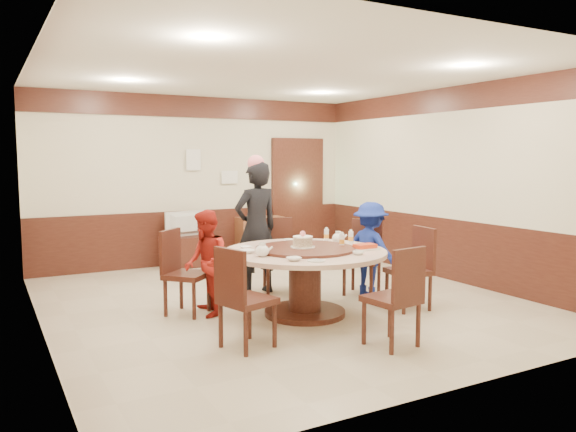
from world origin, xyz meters
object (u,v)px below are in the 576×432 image
birthday_cake (303,242)px  television (187,224)px  thermos (257,206)px  banquet_table (305,269)px  tv_stand (188,251)px  shrimp_platter (365,247)px  person_blue (371,249)px  person_red (206,263)px  side_cabinet (260,238)px  person_standing (256,228)px

birthday_cake → television: 3.40m
birthday_cake → thermos: bearing=72.6°
banquet_table → birthday_cake: (-0.02, 0.01, 0.31)m
banquet_table → tv_stand: banquet_table is taller
shrimp_platter → person_blue: bearing=48.7°
birthday_cake → banquet_table: bearing=-30.4°
banquet_table → shrimp_platter: size_ratio=6.14×
person_red → shrimp_platter: person_red is taller
person_red → tv_stand: person_red is taller
television → side_cabinet: 1.37m
person_blue → tv_stand: (-1.44, 3.04, -0.36)m
person_standing → person_red: bearing=28.3°
person_standing → television: bearing=-91.6°
tv_stand → television: size_ratio=1.19×
person_red → person_blue: 2.19m
person_blue → side_cabinet: person_blue is taller
birthday_cake → side_cabinet: size_ratio=0.34×
person_standing → thermos: (1.08, 2.23, 0.07)m
banquet_table → birthday_cake: birthday_cake is taller
banquet_table → thermos: size_ratio=4.85×
thermos → side_cabinet: bearing=0.0°
television → thermos: thermos is taller
shrimp_platter → television: 3.80m
person_standing → tv_stand: person_standing is taller
birthday_cake → shrimp_platter: (0.64, -0.31, -0.07)m
banquet_table → television: 3.41m
thermos → person_blue: bearing=-87.2°
tv_stand → banquet_table: bearing=-85.9°
birthday_cake → television: (-0.22, 3.39, -0.14)m
person_red → thermos: person_red is taller
thermos → television: bearing=-178.7°
tv_stand → person_blue: bearing=-64.6°
person_blue → shrimp_platter: bearing=120.9°
person_red → shrimp_platter: size_ratio=4.02×
person_standing → birthday_cake: 1.19m
person_standing → thermos: size_ratio=4.57×
banquet_table → side_cabinet: 3.60m
side_cabinet → person_standing: bearing=-116.8°
shrimp_platter → thermos: bearing=83.4°
banquet_table → shrimp_platter: 0.73m
shrimp_platter → side_cabinet: 3.78m
person_standing → side_cabinet: size_ratio=2.17×
birthday_cake → tv_stand: (-0.22, 3.39, -0.59)m
banquet_table → television: television is taller
person_blue → shrimp_platter: (-0.58, -0.66, 0.17)m
banquet_table → birthday_cake: bearing=149.6°
person_blue → birthday_cake: size_ratio=4.44×
person_standing → television: (-0.21, 2.20, -0.16)m
banquet_table → birthday_cake: size_ratio=6.69×
shrimp_platter → television: (-0.86, 3.70, -0.07)m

